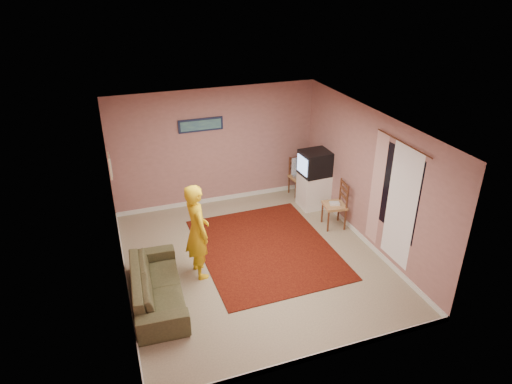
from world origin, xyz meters
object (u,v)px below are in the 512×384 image
object	(u,v)px
chair_b	(335,200)
person	(197,231)
tv_cabinet	(314,190)
chair_a	(299,173)
crt_tv	(315,163)
sofa	(157,285)

from	to	relation	value
chair_b	person	xyz separation A→B (m)	(-2.96, -0.67, 0.25)
chair_b	tv_cabinet	bearing A→B (deg)	-171.21
chair_b	person	world-z (taller)	person
chair_a	chair_b	size ratio (longest dim) A/B	0.92
person	chair_a	bearing A→B (deg)	-59.53
chair_a	person	bearing A→B (deg)	-147.15
chair_a	chair_b	world-z (taller)	chair_b
crt_tv	chair_a	bearing A→B (deg)	92.12
crt_tv	sofa	size ratio (longest dim) A/B	0.33
crt_tv	chair_b	xyz separation A→B (m)	(0.01, -0.94, -0.44)
tv_cabinet	person	xyz separation A→B (m)	(-2.96, -1.60, 0.47)
sofa	chair_b	bearing A→B (deg)	-69.78
chair_a	chair_b	distance (m)	1.58
chair_a	person	distance (m)	3.68
tv_cabinet	crt_tv	bearing A→B (deg)	-177.43
tv_cabinet	person	distance (m)	3.40
chair_b	chair_a	bearing A→B (deg)	-169.19
chair_a	sofa	distance (m)	4.60
chair_b	sofa	bearing A→B (deg)	-64.49
crt_tv	chair_a	world-z (taller)	crt_tv
chair_b	sofa	size ratio (longest dim) A/B	0.27
sofa	person	world-z (taller)	person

